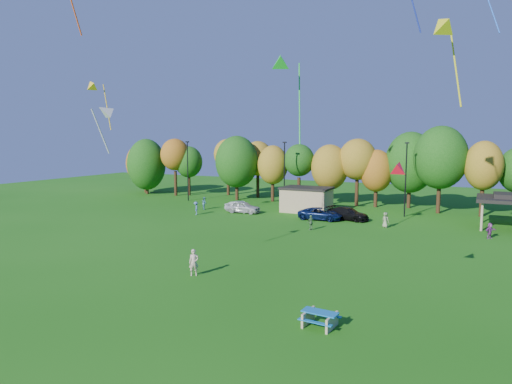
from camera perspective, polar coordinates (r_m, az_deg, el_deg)
The scene contains 20 objects.
ground at distance 22.47m, azimuth -3.79°, elevation -18.53°, with size 160.00×160.00×0.00m, color #19600F.
tree_line at distance 64.14m, azimuth 16.29°, elevation 3.22°, with size 93.57×10.55×11.15m.
lamp_posts at distance 58.30m, azimuth 18.21°, elevation 1.82°, with size 64.50×0.25×9.09m.
utility_building at distance 59.64m, azimuth 6.34°, elevation -0.93°, with size 6.30×4.30×3.25m.
picnic_table at distance 24.39m, azimuth 7.99°, elevation -15.31°, with size 1.94×1.66×0.79m.
kite_flyer at distance 32.54m, azimuth -7.77°, elevation -8.72°, with size 0.69×0.45×1.88m, color beige.
car_a at distance 58.61m, azimuth -1.63°, elevation -1.90°, with size 1.79×4.46×1.52m, color silver.
car_b at distance 59.25m, azimuth -2.00°, elevation -1.87°, with size 1.47×4.21×1.39m, color #A6A5AB.
car_c at distance 54.22m, azimuth 8.06°, elevation -2.71°, with size 2.38×5.16×1.44m, color #0B1A47.
car_d at distance 54.73m, azimuth 11.40°, elevation -2.67°, with size 2.07×5.10×1.48m, color black.
far_person_0 at distance 49.21m, azimuth 27.19°, elevation -4.32°, with size 1.42×0.45×1.53m, color #8D3B8C.
far_person_1 at distance 61.79m, azimuth -6.45°, elevation -1.40°, with size 0.82×0.64×1.69m, color teal.
far_person_3 at distance 50.98m, azimuth 15.87°, elevation -3.38°, with size 0.81×0.53×1.67m, color #8F9C6A.
far_person_4 at distance 57.75m, azimuth -7.52°, elevation -2.02°, with size 1.06×0.61×1.65m, color #48699F.
far_person_5 at distance 48.11m, azimuth 6.89°, elevation -3.81°, with size 0.94×0.39×1.60m, color #4C7849.
kite_6 at distance 50.41m, azimuth -19.82°, elevation 12.44°, with size 3.15×1.98×5.41m.
kite_8 at distance 26.60m, azimuth 17.38°, elevation 3.09°, with size 0.95×1.24×1.26m.
kite_10 at distance 36.25m, azimuth 3.13°, elevation 16.07°, with size 2.50×4.30×7.47m.
kite_12 at distance 29.33m, azimuth 22.24°, elevation 18.72°, with size 2.27×3.18×5.50m.
kite_14 at distance 31.99m, azimuth -18.43°, elevation 9.51°, with size 1.40×2.11×3.42m.
Camera 1 is at (10.29, -17.52, 9.61)m, focal length 32.00 mm.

